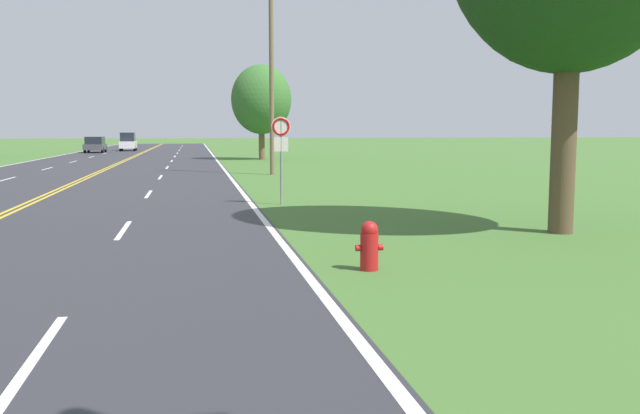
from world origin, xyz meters
TOP-DOWN VIEW (x-y plane):
  - fire_hydrant at (8.01, 11.11)m, footprint 0.46×0.30m
  - traffic_sign at (7.85, 21.31)m, footprint 0.60×0.10m
  - utility_pole_midground at (9.21, 35.71)m, footprint 1.80×0.24m
  - tree_right_cluster at (10.49, 54.12)m, footprint 4.73×4.73m
  - car_dark_grey_van_approaching at (-4.89, 74.05)m, footprint 1.93×4.18m
  - car_white_van_mid_near at (-2.08, 79.63)m, footprint 1.81×4.08m

SIDE VIEW (x-z plane):
  - fire_hydrant at x=8.01m, z-range 0.01..0.83m
  - car_dark_grey_van_approaching at x=-4.89m, z-range 0.05..1.69m
  - car_white_van_mid_near at x=-2.08m, z-range 0.02..2.07m
  - traffic_sign at x=7.85m, z-range 0.70..3.43m
  - tree_right_cluster at x=10.49m, z-range 0.99..8.43m
  - utility_pole_midground at x=9.21m, z-range 0.16..10.13m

